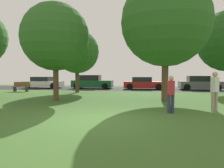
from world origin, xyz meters
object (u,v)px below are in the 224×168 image
(person_bystander, at_px, (171,93))
(park_bench, at_px, (21,87))
(parked_car_green, at_px, (92,82))
(parked_car_grey, at_px, (200,83))
(person_thrower, at_px, (215,89))
(birch_tree_lone, at_px, (55,37))
(oak_tree_left, at_px, (166,22))
(maple_tree_near, at_px, (77,51))
(parked_car_white, at_px, (43,83))
(parked_car_red, at_px, (144,84))

(person_bystander, distance_m, park_bench, 15.58)
(parked_car_green, bearing_deg, parked_car_grey, -1.14)
(parked_car_green, bearing_deg, person_thrower, -56.29)
(person_bystander, relative_size, parked_car_green, 0.36)
(parked_car_grey, bearing_deg, birch_tree_lone, -136.61)
(oak_tree_left, bearing_deg, maple_tree_near, 145.08)
(oak_tree_left, xyz_separation_m, parked_car_green, (-7.08, 9.97, -4.17))
(maple_tree_near, height_order, park_bench, maple_tree_near)
(person_bystander, relative_size, parked_car_white, 0.37)
(maple_tree_near, relative_size, person_thrower, 3.14)
(maple_tree_near, bearing_deg, person_thrower, -42.99)
(person_thrower, height_order, parked_car_grey, person_thrower)
(oak_tree_left, xyz_separation_m, birch_tree_lone, (-6.75, -0.82, -0.87))
(person_bystander, distance_m, parked_car_red, 13.98)
(birch_tree_lone, xyz_separation_m, parked_car_grey, (11.17, 10.56, -3.32))
(oak_tree_left, height_order, maple_tree_near, oak_tree_left)
(person_thrower, xyz_separation_m, parked_car_red, (-3.19, 13.26, -0.40))
(person_thrower, bearing_deg, oak_tree_left, -170.68)
(person_thrower, relative_size, parked_car_green, 0.40)
(maple_tree_near, distance_m, parked_car_red, 8.19)
(oak_tree_left, relative_size, parked_car_grey, 1.82)
(person_thrower, distance_m, park_bench, 16.88)
(person_bystander, xyz_separation_m, parked_car_white, (-12.70, 13.89, -0.29))
(oak_tree_left, xyz_separation_m, maple_tree_near, (-7.23, 5.05, -1.19))
(parked_car_white, relative_size, parked_car_red, 1.02)
(parked_car_red, relative_size, parked_car_grey, 1.02)
(birch_tree_lone, height_order, person_bystander, birch_tree_lone)
(birch_tree_lone, relative_size, parked_car_green, 1.35)
(maple_tree_near, bearing_deg, birch_tree_lone, -85.25)
(parked_car_green, distance_m, parked_car_grey, 11.50)
(birch_tree_lone, relative_size, person_bystander, 3.75)
(parked_car_green, bearing_deg, parked_car_white, -178.20)
(parked_car_grey, bearing_deg, park_bench, -164.72)
(maple_tree_near, distance_m, person_bystander, 11.92)
(person_thrower, bearing_deg, parked_car_red, 174.33)
(person_thrower, bearing_deg, park_bench, -139.39)
(birch_tree_lone, bearing_deg, park_bench, 135.45)
(park_bench, bearing_deg, parked_car_grey, -164.72)
(parked_car_grey, height_order, park_bench, parked_car_grey)
(parked_car_white, height_order, parked_car_grey, parked_car_grey)
(oak_tree_left, height_order, parked_car_red, oak_tree_left)
(parked_car_red, xyz_separation_m, parked_car_grey, (5.75, -0.09, 0.05))
(oak_tree_left, bearing_deg, park_bench, 158.31)
(maple_tree_near, xyz_separation_m, parked_car_red, (5.91, 4.78, -3.06))
(parked_car_grey, relative_size, park_bench, 2.61)
(parked_car_grey, bearing_deg, parked_car_green, 178.86)
(birch_tree_lone, distance_m, parked_car_grey, 15.72)
(person_thrower, xyz_separation_m, park_bench, (-14.58, 8.49, -0.54))
(parked_car_white, height_order, parked_car_red, parked_car_red)
(parked_car_white, bearing_deg, maple_tree_near, -40.29)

